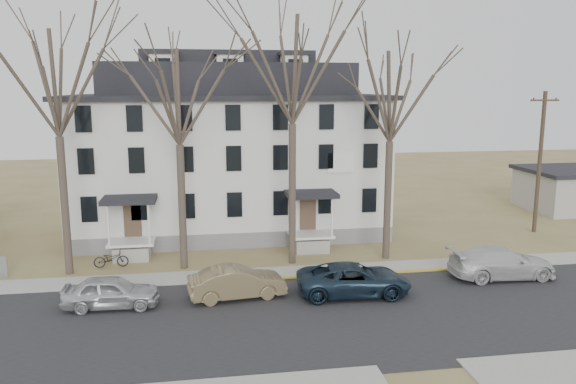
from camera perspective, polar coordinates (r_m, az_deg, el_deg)
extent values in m
plane|color=olive|center=(22.77, 2.02, -14.81)|extent=(120.00, 120.00, 0.00)
cube|color=#27272A|center=(24.56, 1.11, -12.83)|extent=(120.00, 10.00, 0.04)
cube|color=#A09F97|center=(30.09, -0.91, -8.32)|extent=(120.00, 2.00, 0.08)
cube|color=gold|center=(30.33, 8.83, -8.29)|extent=(14.00, 0.25, 0.06)
cube|color=slate|center=(39.33, -5.86, -3.05)|extent=(20.00, 10.00, 1.00)
cube|color=silver|center=(38.52, -5.98, 3.47)|extent=(20.00, 10.00, 8.00)
cube|color=black|center=(38.22, -6.11, 9.58)|extent=(20.80, 10.80, 0.30)
cube|color=black|center=(38.22, -6.14, 11.30)|extent=(16.00, 7.00, 2.00)
cube|color=black|center=(38.26, -6.18, 13.40)|extent=(11.00, 4.50, 0.80)
cube|color=white|center=(33.63, -15.59, -4.89)|extent=(2.60, 2.00, 0.16)
cube|color=white|center=(34.01, 2.31, -4.32)|extent=(2.60, 2.00, 0.16)
cube|color=white|center=(34.46, 5.34, 2.97)|extent=(1.60, 0.08, 1.20)
cylinder|color=#473B31|center=(31.39, -21.73, -1.40)|extent=(0.40, 0.40, 7.28)
cylinder|color=#473B31|center=(30.66, -10.70, -1.59)|extent=(0.40, 0.40, 6.76)
cylinder|color=#473B31|center=(30.94, 0.43, -0.30)|extent=(0.40, 0.40, 7.80)
cylinder|color=#473B31|center=(32.38, 10.08, -0.91)|extent=(0.40, 0.40, 6.76)
cylinder|color=#3D3023|center=(41.20, 24.19, 2.71)|extent=(0.28, 0.28, 9.50)
cube|color=#3D3023|center=(40.90, 24.64, 8.47)|extent=(2.00, 0.12, 0.12)
imported|color=silver|center=(26.68, -17.52, -9.72)|extent=(4.30, 1.88, 1.44)
imported|color=brown|center=(26.65, -5.19, -9.22)|extent=(4.69, 2.16, 1.49)
imported|color=#182837|center=(27.12, 6.69, -8.89)|extent=(5.51, 2.77, 1.50)
imported|color=silver|center=(31.24, 20.89, -6.79)|extent=(5.51, 2.35, 1.58)
imported|color=black|center=(32.38, -17.53, -6.54)|extent=(1.88, 0.74, 0.97)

